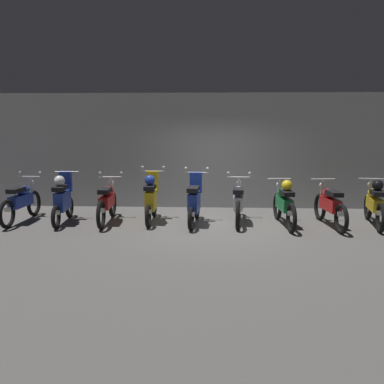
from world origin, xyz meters
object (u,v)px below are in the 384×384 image
Objects in this scene: motorbike_slot_6 at (284,203)px; motorbike_slot_1 at (63,199)px; motorbike_slot_0 at (21,201)px; motorbike_slot_4 at (194,202)px; motorbike_slot_2 at (107,202)px; motorbike_slot_5 at (238,202)px; motorbike_slot_8 at (374,203)px; motorbike_slot_7 at (330,205)px; motorbike_slot_3 at (151,198)px.

motorbike_slot_1 is at bearing 179.36° from motorbike_slot_6.
motorbike_slot_4 is at bearing -0.98° from motorbike_slot_0.
motorbike_slot_2 and motorbike_slot_5 have the same top height.
motorbike_slot_4 reaches higher than motorbike_slot_8.
motorbike_slot_8 is at bearing 2.82° from motorbike_slot_6.
motorbike_slot_5 is at bearing 11.73° from motorbike_slot_4.
motorbike_slot_0 is 1.16× the size of motorbike_slot_1.
motorbike_slot_6 is 1.00× the size of motorbike_slot_7.
motorbike_slot_1 is 0.87× the size of motorbike_slot_8.
motorbike_slot_3 is at bearing 6.58° from motorbike_slot_2.
motorbike_slot_5 is 1.06m from motorbike_slot_6.
motorbike_slot_7 is 1.04m from motorbike_slot_8.
motorbike_slot_4 reaches higher than motorbike_slot_0.
motorbike_slot_2 is at bearing 0.45° from motorbike_slot_0.
motorbike_slot_2 is at bearing 4.74° from motorbike_slot_1.
motorbike_slot_4 reaches higher than motorbike_slot_6.
motorbike_slot_2 is 1.16× the size of motorbike_slot_3.
motorbike_slot_0 is 1.00× the size of motorbike_slot_2.
motorbike_slot_2 is at bearing 178.01° from motorbike_slot_6.
motorbike_slot_6 is at bearing -0.64° from motorbike_slot_1.
motorbike_slot_2 reaches higher than motorbike_slot_8.
motorbike_slot_7 is (4.11, -0.27, -0.08)m from motorbike_slot_3.
motorbike_slot_1 is 4.12m from motorbike_slot_5.
motorbike_slot_7 is (7.19, -0.14, -0.00)m from motorbike_slot_0.
motorbike_slot_1 is 5.14m from motorbike_slot_6.
motorbike_slot_1 is 0.86× the size of motorbike_slot_2.
motorbike_slot_0 and motorbike_slot_2 have the same top height.
motorbike_slot_1 is at bearing 179.98° from motorbike_slot_4.
motorbike_slot_0 is at bearing 176.15° from motorbike_slot_1.
motorbike_slot_5 is at bearing 176.87° from motorbike_slot_8.
motorbike_slot_1 is at bearing -179.65° from motorbike_slot_8.
motorbike_slot_8 is at bearing -0.18° from motorbike_slot_0.
motorbike_slot_7 is at bearing -1.73° from motorbike_slot_2.
motorbike_slot_0 is 7.19m from motorbike_slot_7.
motorbike_slot_6 is (3.08, -0.26, -0.04)m from motorbike_slot_3.
motorbike_slot_8 is at bearing -3.13° from motorbike_slot_5.
motorbike_slot_3 is 0.86× the size of motorbike_slot_5.
motorbike_slot_5 is at bearing 0.22° from motorbike_slot_3.
motorbike_slot_1 is 1.00× the size of motorbike_slot_3.
motorbike_slot_2 is 1.00× the size of motorbike_slot_7.
motorbike_slot_4 is at bearing -0.02° from motorbike_slot_1.
motorbike_slot_1 is at bearing -174.34° from motorbike_slot_3.
motorbike_slot_6 is 1.01× the size of motorbike_slot_8.
motorbike_slot_3 is at bearing 178.21° from motorbike_slot_8.
motorbike_slot_3 is 0.87× the size of motorbike_slot_8.
motorbike_slot_2 is 5.14m from motorbike_slot_7.
motorbike_slot_5 reaches higher than motorbike_slot_7.
motorbike_slot_8 is at bearing 6.29° from motorbike_slot_7.
motorbike_slot_1 is 2.07m from motorbike_slot_3.
motorbike_slot_5 reaches higher than motorbike_slot_8.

